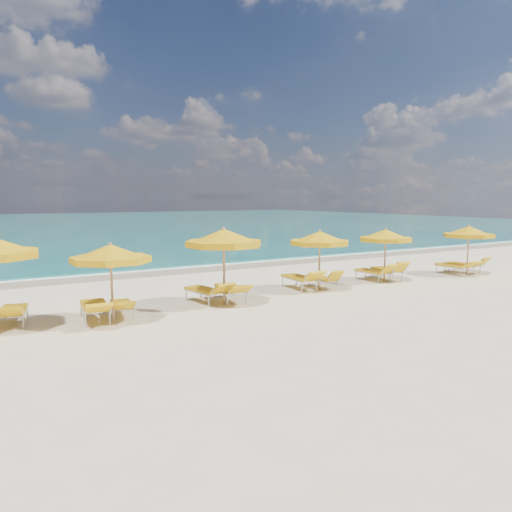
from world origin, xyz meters
TOP-DOWN VIEW (x-y plane):
  - ground_plane at (0.00, 0.00)m, footprint 120.00×120.00m
  - ocean at (0.00, 48.00)m, footprint 120.00×80.00m
  - wet_sand_band at (0.00, 7.40)m, footprint 120.00×2.60m
  - foam_line at (0.00, 8.20)m, footprint 120.00×1.20m
  - whitecap_near at (-6.00, 17.00)m, footprint 14.00×0.36m
  - whitecap_far at (8.00, 24.00)m, footprint 18.00×0.30m
  - umbrella_1 at (-5.62, -0.50)m, footprint 2.70×2.70m
  - umbrella_2 at (-2.13, -0.14)m, footprint 2.80×2.80m
  - umbrella_3 at (1.85, 0.26)m, footprint 2.79×2.79m
  - umbrella_4 at (5.23, 0.44)m, footprint 2.61×2.61m
  - umbrella_5 at (9.48, -0.16)m, footprint 2.69×2.69m
  - lounger_0_right at (-7.87, 0.54)m, footprint 0.95×1.93m
  - lounger_1_left at (-5.99, -0.16)m, footprint 0.92×2.12m
  - lounger_1_right at (-5.25, -0.05)m, footprint 0.84×1.77m
  - lounger_2_left at (-2.48, 0.45)m, footprint 0.92×1.98m
  - lounger_2_right at (-1.70, 0.22)m, footprint 1.03×2.13m
  - lounger_3_left at (1.38, 0.76)m, footprint 0.77×2.03m
  - lounger_3_right at (2.28, 0.54)m, footprint 0.65×1.59m
  - lounger_4_left at (4.86, 0.70)m, footprint 0.68×1.80m
  - lounger_4_right at (5.62, 0.66)m, footprint 0.91×1.89m
  - lounger_5_left at (8.94, 0.11)m, footprint 0.66×1.89m
  - lounger_5_right at (9.87, 0.22)m, footprint 0.78×1.80m

SIDE VIEW (x-z plane):
  - ground_plane at x=0.00m, z-range 0.00..0.00m
  - ocean at x=0.00m, z-range -0.15..0.15m
  - wet_sand_band at x=0.00m, z-range -0.01..0.01m
  - foam_line at x=0.00m, z-range -0.01..0.01m
  - whitecap_near at x=-6.00m, z-range -0.03..0.03m
  - whitecap_far at x=8.00m, z-range -0.03..0.03m
  - lounger_3_right at x=2.28m, z-range -0.18..0.57m
  - lounger_1_right at x=-5.25m, z-range -0.12..0.52m
  - lounger_5_right at x=9.87m, z-range -0.17..0.61m
  - lounger_0_right at x=-7.87m, z-range -0.14..0.58m
  - lounger_4_left at x=4.86m, z-range -0.18..0.62m
  - lounger_5_left at x=8.94m, z-range -0.14..0.58m
  - lounger_2_left at x=-2.48m, z-range -0.16..0.62m
  - lounger_4_right at x=5.62m, z-range -0.20..0.66m
  - lounger_2_right at x=-1.70m, z-range -0.13..0.61m
  - lounger_1_left at x=-5.99m, z-range -0.13..0.61m
  - lounger_3_left at x=1.38m, z-range -0.17..0.66m
  - umbrella_4 at x=5.23m, z-range 0.73..2.81m
  - umbrella_5 at x=9.48m, z-range 0.74..2.84m
  - umbrella_1 at x=-5.62m, z-range 0.74..2.85m
  - umbrella_3 at x=1.85m, z-range 0.75..2.89m
  - umbrella_2 at x=-2.13m, z-range 0.84..3.22m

